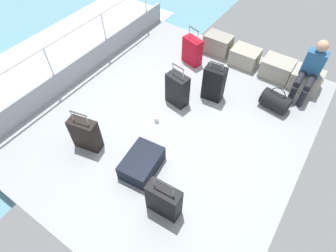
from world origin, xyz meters
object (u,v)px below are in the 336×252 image
Objects in this scene: suitcase_4 at (214,83)px; paper_cup at (157,119)px; cargo_crate_0 at (218,44)px; suitcase_3 at (164,200)px; suitcase_5 at (177,89)px; cargo_crate_1 at (245,57)px; duffel_bag at (275,101)px; cargo_crate_3 at (306,80)px; passenger_seated at (311,69)px; suitcase_2 at (192,51)px; cargo_crate_2 at (277,68)px; suitcase_0 at (142,163)px; suitcase_1 at (86,134)px.

suitcase_4 is 1.24m from paper_cup.
suitcase_3 is (1.11, -3.68, 0.08)m from cargo_crate_0.
suitcase_5 is at bearing -86.28° from cargo_crate_0.
cargo_crate_1 is 1.11× the size of duffel_bag.
passenger_seated is at bearing -90.00° from cargo_crate_3.
suitcase_2 is 7.95× the size of paper_cup.
suitcase_2 is (-0.94, -0.58, 0.11)m from cargo_crate_1.
suitcase_2 is at bearing -114.25° from cargo_crate_0.
cargo_crate_2 is at bearing 161.78° from passenger_seated.
passenger_seated is 1.41× the size of suitcase_3.
duffel_bag is at bearing -9.25° from suitcase_2.
paper_cup is at bearing 112.49° from suitcase_0.
suitcase_5 is (-0.47, -0.49, -0.03)m from suitcase_4.
suitcase_0 is 0.90× the size of suitcase_4.
suitcase_1 reaches higher than cargo_crate_3.
suitcase_4 reaches higher than cargo_crate_1.
cargo_crate_0 is at bearing 175.93° from cargo_crate_1.
suitcase_4 reaches higher than suitcase_1.
cargo_crate_1 is 5.93× the size of paper_cup.
duffel_bag is (0.54, 2.73, -0.12)m from suitcase_3.
cargo_crate_1 reaches higher than paper_cup.
suitcase_0 is at bearing -82.14° from cargo_crate_0.
suitcase_3 is (0.45, -3.63, 0.11)m from cargo_crate_1.
suitcase_1 reaches higher than duffel_bag.
cargo_crate_0 is 0.80× the size of suitcase_3.
suitcase_0 is at bearing -93.58° from cargo_crate_1.
suitcase_3 is 7.49× the size of paper_cup.
cargo_crate_1 is 1.29m from suitcase_4.
passenger_seated is 4.05m from suitcase_1.
cargo_crate_1 is 0.75× the size of suitcase_2.
cargo_crate_0 is 1.82m from suitcase_5.
cargo_crate_2 reaches higher than paper_cup.
suitcase_4 is at bearing -66.03° from cargo_crate_0.
duffel_bag is at bearing 29.59° from suitcase_5.
suitcase_3 is at bearing -28.81° from suitcase_0.
passenger_seated is at bearing -18.22° from cargo_crate_2.
cargo_crate_1 is 1.34m from passenger_seated.
suitcase_3 is (1.40, -3.05, -0.00)m from suitcase_2.
suitcase_2 is at bearing 105.38° from suitcase_0.
suitcase_1 is at bearing -120.40° from paper_cup.
duffel_bag is (-0.28, -0.69, -0.38)m from passenger_seated.
cargo_crate_1 is at bearing 86.77° from suitcase_4.
cargo_crate_2 is at bearing 178.71° from cargo_crate_3.
suitcase_0 is 0.89× the size of suitcase_2.
passenger_seated reaches higher than cargo_crate_0.
suitcase_4 is (-0.52, 2.35, 0.05)m from suitcase_3.
suitcase_1 is 0.98× the size of suitcase_2.
suitcase_2 is (-2.22, -0.38, -0.26)m from passenger_seated.
passenger_seated reaches higher than suitcase_1.
cargo_crate_1 is 0.76× the size of suitcase_1.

